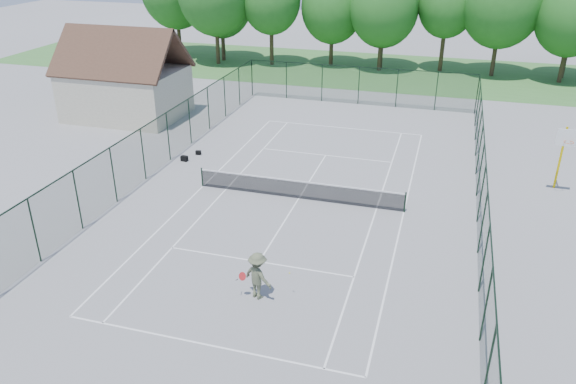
{
  "coord_description": "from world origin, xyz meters",
  "views": [
    {
      "loc": [
        6.92,
        -25.62,
        13.06
      ],
      "look_at": [
        0.0,
        -2.0,
        1.3
      ],
      "focal_mm": 35.0,
      "sensor_mm": 36.0,
      "label": 1
    }
  ],
  "objects_px": {
    "tennis_net": "(299,189)",
    "tennis_player": "(258,276)",
    "sports_bag_a": "(184,159)",
    "basketball_goal": "(565,147)"
  },
  "relations": [
    {
      "from": "sports_bag_a",
      "to": "basketball_goal",
      "type": "bearing_deg",
      "value": 10.01
    },
    {
      "from": "tennis_net",
      "to": "sports_bag_a",
      "type": "height_order",
      "value": "tennis_net"
    },
    {
      "from": "basketball_goal",
      "to": "tennis_player",
      "type": "height_order",
      "value": "basketball_goal"
    },
    {
      "from": "sports_bag_a",
      "to": "tennis_player",
      "type": "distance_m",
      "value": 14.8
    },
    {
      "from": "tennis_net",
      "to": "tennis_player",
      "type": "height_order",
      "value": "tennis_player"
    },
    {
      "from": "sports_bag_a",
      "to": "tennis_player",
      "type": "relative_size",
      "value": 0.2
    },
    {
      "from": "basketball_goal",
      "to": "sports_bag_a",
      "type": "distance_m",
      "value": 21.38
    },
    {
      "from": "tennis_player",
      "to": "tennis_net",
      "type": "bearing_deg",
      "value": 95.1
    },
    {
      "from": "tennis_net",
      "to": "sports_bag_a",
      "type": "xyz_separation_m",
      "value": [
        -8.08,
        3.05,
        -0.41
      ]
    },
    {
      "from": "basketball_goal",
      "to": "sports_bag_a",
      "type": "bearing_deg",
      "value": -175.33
    }
  ]
}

